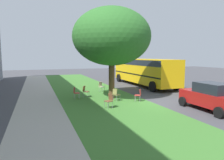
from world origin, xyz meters
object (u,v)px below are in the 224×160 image
Objects in this scene: chair_5 at (76,92)px; chair_2 at (101,86)px; chair_3 at (139,94)px; school_bus at (144,69)px; chair_1 at (85,91)px; street_tree at (112,37)px; chair_4 at (109,100)px; parked_car at (211,96)px; chair_0 at (116,94)px.

chair_2 is at bearing -48.66° from chair_5.
chair_3 is 0.08× the size of school_bus.
street_tree is at bearing -122.21° from chair_1.
chair_3 is 2.79m from chair_4.
chair_4 is at bearing -157.41° from chair_5.
chair_3 is 0.24× the size of parked_car.
chair_2 is (2.02, -1.94, 0.00)m from chair_1.
street_tree is at bearing 38.53° from parked_car.
chair_5 is at bearing 59.02° from chair_3.
chair_5 is at bearing 56.33° from chair_0.
chair_2 and chair_3 have the same top height.
school_bus is at bearing -46.82° from street_tree.
chair_2 is (3.14, -0.16, -4.09)m from street_tree.
street_tree is 7.68× the size of chair_4.
school_bus reaches higher than chair_4.
chair_3 is at bearing 38.05° from parked_car.
chair_0 is 2.75m from chair_1.
chair_3 is 1.00× the size of chair_4.
parked_car is at bearing -135.28° from chair_0.
street_tree reaches higher than school_bus.
parked_car reaches higher than chair_3.
chair_3 is at bearing -165.50° from chair_2.
chair_5 is (-0.42, 0.83, 0.00)m from chair_1.
chair_2 is 5.01m from chair_3.
chair_0 is 1.00× the size of chair_1.
parked_car is (-8.51, -4.12, 0.32)m from chair_2.
chair_3 is (-4.85, -1.25, 0.00)m from chair_2.
chair_2 is 1.00× the size of chair_5.
street_tree is at bearing 133.18° from school_bus.
school_bus is at bearing -68.27° from chair_2.
chair_1 is 8.68m from school_bus.
chair_1 is at bearing -63.04° from chair_5.
chair_2 is at bearing -2.85° from chair_0.
parked_car reaches higher than chair_4.
parked_car reaches higher than chair_2.
chair_0 is 0.08× the size of school_bus.
school_bus is (4.22, -7.48, 1.24)m from chair_1.
street_tree reaches higher than chair_0.
chair_0 is at bearing -140.77° from chair_1.
chair_3 is (-0.71, -1.46, 0.00)m from chair_0.
parked_car is at bearing -131.41° from chair_5.
chair_3 and chair_4 have the same top height.
chair_5 is 9.18m from parked_car.
chair_0 is 1.00× the size of chair_2.
chair_4 and chair_5 have the same top height.
chair_4 is 1.00× the size of chair_5.
parked_car is 10.85m from school_bus.
chair_3 is at bearing -120.98° from chair_5.
chair_1 is 0.93m from chair_5.
school_bus is (7.06, -4.28, 1.24)m from chair_3.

